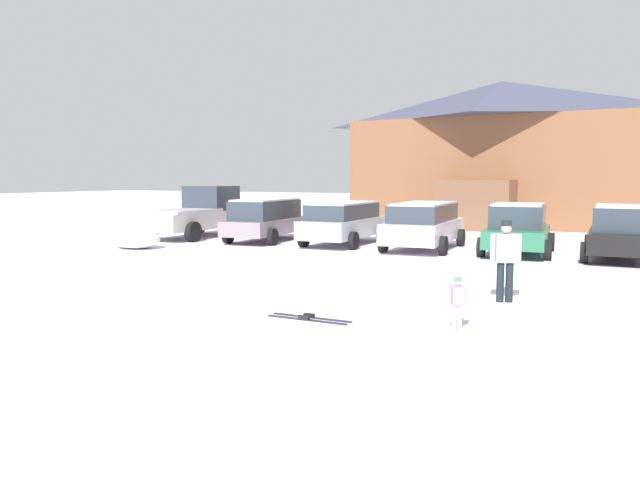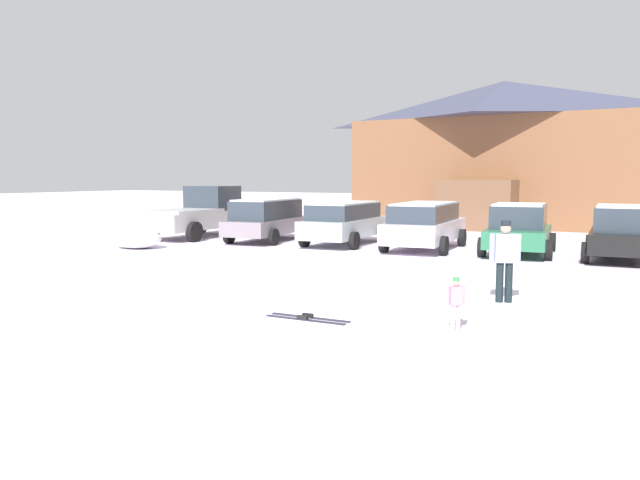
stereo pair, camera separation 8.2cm
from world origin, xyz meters
The scene contains 12 objects.
ground centered at (0.00, 0.00, 0.00)m, with size 160.00×160.00×0.00m, color white.
ski_lodge centered at (-0.20, 26.91, 3.86)m, with size 15.17×10.24×7.64m.
parked_grey_wagon centered at (-6.40, 13.13, 0.90)m, with size 2.41×4.63×1.68m.
parked_silver_wagon centered at (-3.16, 13.45, 0.87)m, with size 2.29×4.75×1.60m.
parked_white_suv centered at (0.02, 13.31, 0.89)m, with size 2.48×4.90×1.65m.
parked_green_coupe centered at (3.20, 13.38, 0.84)m, with size 2.50×4.31×1.68m.
parked_black_sedan centered at (6.27, 13.33, 0.85)m, with size 2.27×4.18×1.70m.
pickup_truck centered at (-9.89, 13.35, 0.99)m, with size 2.50×5.33×2.15m.
skier_child_in_pink_snowsuit centered at (4.18, 2.35, 0.50)m, with size 0.27×0.23×0.89m.
skier_adult_in_blue_parka centered at (4.41, 5.14, 0.94)m, with size 0.59×0.36×1.67m.
pair_of_skis centered at (1.59, 1.93, 0.02)m, with size 1.58×0.31×0.08m.
plowed_snow_pile centered at (-9.16, 8.83, 0.35)m, with size 1.84×1.48×0.71m, color white.
Camera 1 is at (6.85, -7.72, 2.55)m, focal length 35.00 mm.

